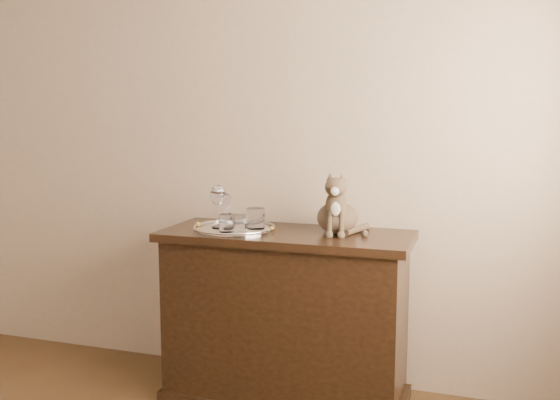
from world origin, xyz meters
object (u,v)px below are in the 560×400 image
(tray, at_px, (234,229))
(tumbler_b, at_px, (227,223))
(wine_glass_a, at_px, (221,208))
(tumbler_a, at_px, (240,223))
(wine_glass_c, at_px, (218,206))
(cat, at_px, (337,202))
(wine_glass_d, at_px, (226,211))
(tumbler_c, at_px, (256,218))
(sideboard, at_px, (286,317))

(tray, bearing_deg, tumbler_b, -87.39)
(wine_glass_a, height_order, tumbler_a, wine_glass_a)
(wine_glass_c, distance_m, cat, 0.58)
(wine_glass_d, height_order, tumbler_c, wine_glass_d)
(tumbler_a, distance_m, tumbler_c, 0.12)
(tumbler_a, bearing_deg, sideboard, 29.61)
(wine_glass_d, height_order, tumbler_a, wine_glass_d)
(tumbler_b, bearing_deg, wine_glass_c, 132.50)
(tumbler_a, bearing_deg, tray, 126.64)
(tray, relative_size, tumbler_b, 4.71)
(tumbler_c, bearing_deg, cat, 8.16)
(tumbler_b, bearing_deg, tumbler_a, 14.28)
(wine_glass_c, distance_m, tumbler_c, 0.19)
(tumbler_b, bearing_deg, tray, 92.61)
(wine_glass_c, distance_m, tumbler_a, 0.18)
(tray, bearing_deg, tumbler_a, -53.36)
(tumbler_b, distance_m, cat, 0.53)
(tray, relative_size, tumbler_c, 4.01)
(tumbler_a, height_order, cat, cat)
(tray, bearing_deg, wine_glass_d, -179.73)
(sideboard, distance_m, tumbler_b, 0.55)
(tumbler_b, bearing_deg, sideboard, 26.34)
(wine_glass_c, relative_size, tumbler_b, 2.47)
(wine_glass_a, xyz_separation_m, cat, (0.59, 0.02, 0.05))
(tray, distance_m, wine_glass_d, 0.10)
(wine_glass_c, xyz_separation_m, tumbler_b, (0.09, -0.10, -0.06))
(tumbler_b, bearing_deg, cat, 20.10)
(sideboard, bearing_deg, tumbler_c, -179.22)
(tumbler_c, xyz_separation_m, cat, (0.39, 0.06, 0.09))
(tumbler_b, height_order, cat, cat)
(tumbler_b, xyz_separation_m, tumbler_c, (0.10, 0.12, 0.01))
(wine_glass_a, relative_size, wine_glass_c, 0.83)
(tumbler_a, bearing_deg, wine_glass_d, 141.71)
(sideboard, distance_m, wine_glass_a, 0.63)
(wine_glass_a, xyz_separation_m, tumbler_c, (0.20, -0.03, -0.04))
(wine_glass_c, bearing_deg, wine_glass_d, 7.70)
(sideboard, relative_size, tumbler_c, 12.03)
(sideboard, height_order, wine_glass_a, wine_glass_a)
(wine_glass_a, height_order, tumbler_c, wine_glass_a)
(wine_glass_a, relative_size, tumbler_b, 2.05)
(tray, bearing_deg, wine_glass_c, -176.28)
(wine_glass_c, bearing_deg, cat, 8.31)
(tray, relative_size, wine_glass_d, 2.36)
(tumbler_a, relative_size, cat, 0.28)
(sideboard, xyz_separation_m, tumbler_c, (-0.16, -0.00, 0.48))
(tumbler_b, bearing_deg, wine_glass_a, 122.20)
(wine_glass_c, relative_size, tumbler_a, 2.56)
(wine_glass_c, bearing_deg, wine_glass_a, 100.15)
(tumbler_c, bearing_deg, wine_glass_d, -171.12)
(sideboard, xyz_separation_m, wine_glass_a, (-0.35, 0.03, 0.52))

